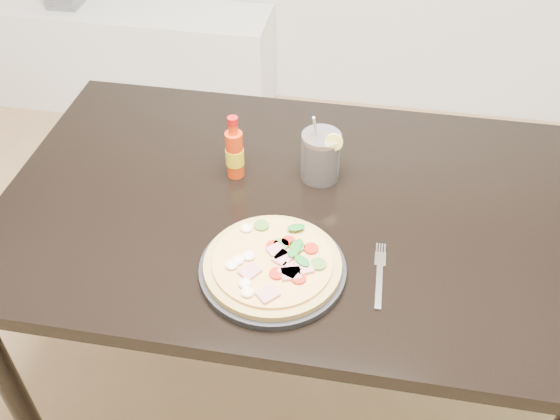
% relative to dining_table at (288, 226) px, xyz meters
% --- Properties ---
extents(dining_table, '(1.40, 0.90, 0.75)m').
position_rel_dining_table_xyz_m(dining_table, '(0.00, 0.00, 0.00)').
color(dining_table, black).
rests_on(dining_table, ground).
extents(plate, '(0.32, 0.32, 0.02)m').
position_rel_dining_table_xyz_m(plate, '(0.00, -0.23, 0.09)').
color(plate, black).
rests_on(plate, dining_table).
extents(pizza, '(0.29, 0.29, 0.03)m').
position_rel_dining_table_xyz_m(pizza, '(0.00, -0.23, 0.11)').
color(pizza, tan).
rests_on(pizza, plate).
extents(hot_sauce_bottle, '(0.06, 0.06, 0.17)m').
position_rel_dining_table_xyz_m(hot_sauce_bottle, '(-0.15, 0.08, 0.15)').
color(hot_sauce_bottle, red).
rests_on(hot_sauce_bottle, dining_table).
extents(cola_cup, '(0.10, 0.10, 0.19)m').
position_rel_dining_table_xyz_m(cola_cup, '(0.06, 0.11, 0.14)').
color(cola_cup, black).
rests_on(cola_cup, dining_table).
extents(fork, '(0.02, 0.19, 0.00)m').
position_rel_dining_table_xyz_m(fork, '(0.23, -0.20, 0.09)').
color(fork, silver).
rests_on(fork, dining_table).
extents(media_console, '(1.40, 0.34, 0.50)m').
position_rel_dining_table_xyz_m(media_console, '(-1.04, 1.47, -0.42)').
color(media_console, white).
rests_on(media_console, ground).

